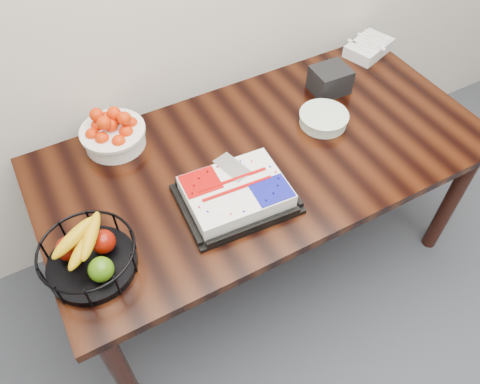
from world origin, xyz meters
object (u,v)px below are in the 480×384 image
tangerine_bowl (113,131)px  plate_stack (323,119)px  table (265,167)px  napkin_box (330,80)px  fruit_basket (88,256)px  cake_tray (236,194)px

tangerine_bowl → plate_stack: bearing=-20.5°
table → napkin_box: bearing=24.1°
tangerine_bowl → fruit_basket: 0.57m
cake_tray → fruit_basket: bearing=-177.9°
table → plate_stack: bearing=5.6°
cake_tray → napkin_box: (0.67, 0.36, 0.02)m
table → plate_stack: plate_stack is taller
napkin_box → table: bearing=-155.9°
fruit_basket → napkin_box: 1.27m
tangerine_bowl → table: bearing=-33.0°
table → cake_tray: 0.30m
tangerine_bowl → plate_stack: tangerine_bowl is taller
cake_tray → napkin_box: bearing=28.4°
tangerine_bowl → napkin_box: bearing=-7.7°
table → napkin_box: 0.51m
plate_stack → cake_tray: bearing=-159.8°
plate_stack → napkin_box: (0.15, 0.17, 0.03)m
fruit_basket → plate_stack: size_ratio=1.50×
fruit_basket → napkin_box: fruit_basket is taller
napkin_box → fruit_basket: bearing=-162.5°
fruit_basket → napkin_box: size_ratio=1.94×
plate_stack → napkin_box: napkin_box is taller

